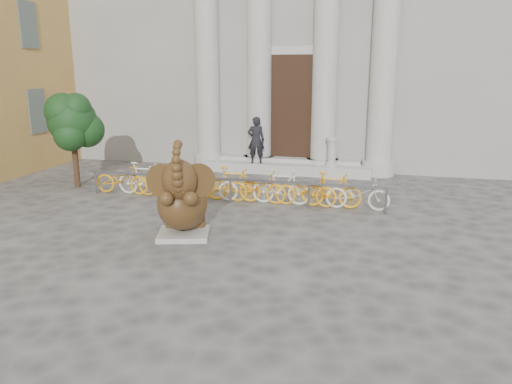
% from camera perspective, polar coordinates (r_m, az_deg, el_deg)
% --- Properties ---
extents(ground, '(80.00, 80.00, 0.00)m').
position_cam_1_polar(ground, '(9.69, -7.00, -8.82)').
color(ground, '#474442').
rests_on(ground, ground).
extents(classical_building, '(22.00, 10.70, 12.00)m').
position_cam_1_polar(classical_building, '(23.57, 6.61, 19.40)').
color(classical_building, gray).
rests_on(classical_building, ground).
extents(entrance_steps, '(6.00, 1.20, 0.36)m').
position_cam_1_polar(entrance_steps, '(18.35, 3.68, 2.80)').
color(entrance_steps, '#A8A59E').
rests_on(entrance_steps, ground).
extents(elephant_statue, '(1.49, 1.79, 2.26)m').
position_cam_1_polar(elephant_statue, '(11.28, -8.42, -1.15)').
color(elephant_statue, '#A8A59E').
rests_on(elephant_statue, ground).
extents(bike_rack, '(8.95, 0.53, 1.00)m').
position_cam_1_polar(bike_rack, '(14.32, -2.66, 0.91)').
color(bike_rack, slate).
rests_on(bike_rack, ground).
extents(tree, '(1.73, 1.58, 3.00)m').
position_cam_1_polar(tree, '(16.77, -20.22, 7.52)').
color(tree, '#332114').
rests_on(tree, ground).
extents(pedestrian, '(0.70, 0.54, 1.69)m').
position_cam_1_polar(pedestrian, '(18.09, 0.00, 5.97)').
color(pedestrian, black).
rests_on(pedestrian, entrance_steps).
extents(balustrade_post, '(0.42, 0.42, 1.02)m').
position_cam_1_polar(balustrade_post, '(17.72, 8.63, 4.40)').
color(balustrade_post, '#A8A59E').
rests_on(balustrade_post, entrance_steps).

